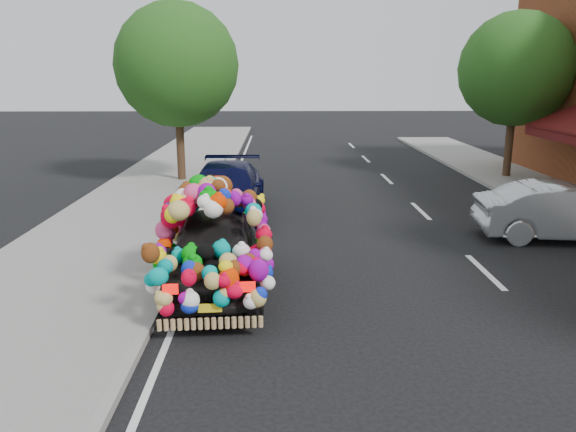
# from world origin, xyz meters

# --- Properties ---
(ground) EXTENTS (100.00, 100.00, 0.00)m
(ground) POSITION_xyz_m (0.00, 0.00, 0.00)
(ground) COLOR black
(ground) RESTS_ON ground
(sidewalk) EXTENTS (4.00, 60.00, 0.12)m
(sidewalk) POSITION_xyz_m (-4.30, 0.00, 0.06)
(sidewalk) COLOR gray
(sidewalk) RESTS_ON ground
(kerb) EXTENTS (0.15, 60.00, 0.13)m
(kerb) POSITION_xyz_m (-2.35, 0.00, 0.07)
(kerb) COLOR gray
(kerb) RESTS_ON ground
(lane_markings) EXTENTS (6.00, 50.00, 0.01)m
(lane_markings) POSITION_xyz_m (3.60, 0.00, 0.01)
(lane_markings) COLOR silver
(lane_markings) RESTS_ON ground
(tree_near_sidewalk) EXTENTS (4.20, 4.20, 6.13)m
(tree_near_sidewalk) POSITION_xyz_m (-3.80, 9.50, 4.02)
(tree_near_sidewalk) COLOR #332114
(tree_near_sidewalk) RESTS_ON ground
(tree_far_b) EXTENTS (4.00, 4.00, 5.90)m
(tree_far_b) POSITION_xyz_m (8.00, 10.00, 3.89)
(tree_far_b) COLOR #332114
(tree_far_b) RESTS_ON ground
(plush_art_car) EXTENTS (2.23, 4.30, 2.01)m
(plush_art_car) POSITION_xyz_m (-1.52, -0.73, 1.02)
(plush_art_car) COLOR black
(plush_art_car) RESTS_ON ground
(navy_sedan) EXTENTS (2.01, 4.83, 1.40)m
(navy_sedan) POSITION_xyz_m (-1.80, 4.50, 0.70)
(navy_sedan) COLOR black
(navy_sedan) RESTS_ON ground
(silver_hatchback) EXTENTS (4.12, 1.81, 1.32)m
(silver_hatchback) POSITION_xyz_m (6.21, 2.14, 0.66)
(silver_hatchback) COLOR #ABADB2
(silver_hatchback) RESTS_ON ground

